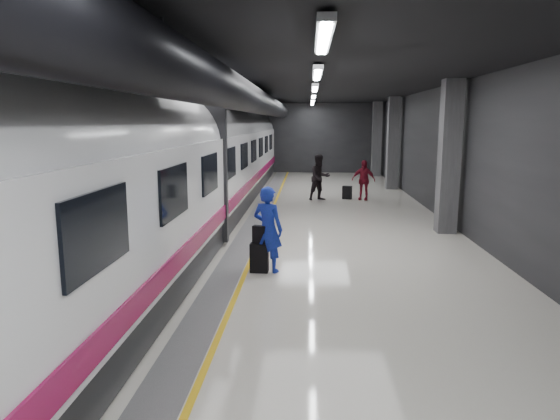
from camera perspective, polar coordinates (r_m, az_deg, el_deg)
name	(u,v)px	position (r m, az deg, el deg)	size (l,w,h in m)	color
ground	(292,246)	(13.40, 1.40, -4.14)	(40.00, 40.00, 0.00)	silver
platform_hall	(283,112)	(13.96, 0.40, 11.09)	(10.02, 40.02, 4.51)	black
train	(170,168)	(13.54, -12.47, 4.67)	(3.05, 38.00, 4.05)	black
traveler_main	(268,229)	(10.96, -1.40, -2.21)	(0.70, 0.46, 1.91)	#1B22CB
suitcase_main	(259,258)	(11.06, -2.39, -5.47)	(0.40, 0.25, 0.65)	black
shoulder_bag	(260,234)	(10.96, -2.35, -2.81)	(0.29, 0.16, 0.39)	black
traveler_far_a	(320,177)	(21.16, 4.56, 3.74)	(0.95, 0.74, 1.95)	black
traveler_far_b	(363,180)	(21.51, 9.51, 3.39)	(1.00, 0.41, 1.70)	maroon
suitcase_far	(347,192)	(21.72, 7.68, 2.00)	(0.38, 0.25, 0.57)	black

